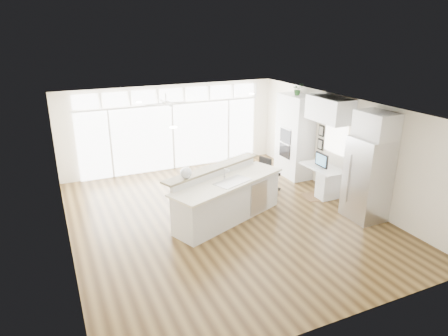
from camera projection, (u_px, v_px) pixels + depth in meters
name	position (u px, v px, depth m)	size (l,w,h in m)	color
floor	(224.00, 218.00, 9.70)	(7.00, 8.00, 0.02)	#3C2912
ceiling	(224.00, 108.00, 8.78)	(7.00, 8.00, 0.02)	white
wall_back	(172.00, 128.00, 12.66)	(7.00, 0.04, 2.70)	white
wall_front	(338.00, 249.00, 5.81)	(7.00, 0.04, 2.70)	white
wall_left	(63.00, 190.00, 7.87)	(0.04, 8.00, 2.70)	white
wall_right	(344.00, 148.00, 10.60)	(0.04, 8.00, 2.70)	white
glass_wall	(173.00, 137.00, 12.71)	(5.80, 0.06, 2.08)	silver
transom_row	(171.00, 95.00, 12.26)	(5.90, 0.06, 0.40)	silver
desk_window	(336.00, 138.00, 10.77)	(0.04, 0.85, 0.85)	white
ceiling_fan	(166.00, 99.00, 11.05)	(1.16, 1.16, 0.32)	white
recessed_lights	(220.00, 107.00, 8.96)	(3.40, 3.00, 0.02)	#F3E6CE
oven_cabinet	(295.00, 136.00, 12.05)	(0.64, 1.20, 2.50)	white
desk_nook	(322.00, 180.00, 11.04)	(0.72, 1.30, 0.76)	white
upper_cabinets	(330.00, 109.00, 10.39)	(0.64, 1.30, 0.64)	white
refrigerator	(367.00, 179.00, 9.41)	(0.76, 0.90, 2.00)	silver
fridge_cabinet	(376.00, 125.00, 8.99)	(0.64, 0.90, 0.60)	white
framed_photos	(321.00, 138.00, 11.36)	(0.06, 0.22, 0.80)	black
kitchen_island	(228.00, 196.00, 9.45)	(3.07, 1.16, 1.22)	white
rug	(318.00, 196.00, 10.93)	(0.82, 0.60, 0.01)	#372211
office_chair	(270.00, 174.00, 11.06)	(0.54, 0.50, 1.05)	black
fishbowl	(186.00, 173.00, 8.81)	(0.26, 0.26, 0.26)	silver
monitor	(322.00, 160.00, 10.81)	(0.09, 0.51, 0.43)	black
keyboard	(316.00, 168.00, 10.81)	(0.12, 0.33, 0.02)	silver
potted_plant	(297.00, 90.00, 11.58)	(0.30, 0.34, 0.26)	#285A26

